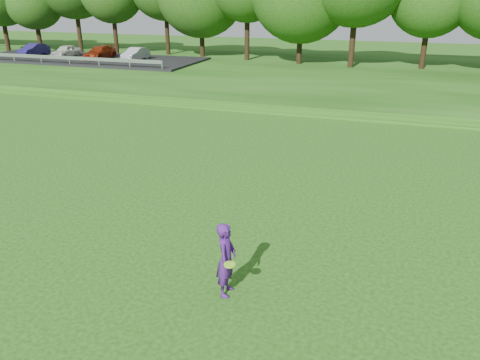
% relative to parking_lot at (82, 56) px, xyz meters
% --- Properties ---
extents(ground, '(140.00, 140.00, 0.00)m').
position_rel_parking_lot_xyz_m(ground, '(23.93, -32.78, -0.98)').
color(ground, '#18440D').
rests_on(ground, ground).
extents(berm, '(130.00, 30.00, 0.60)m').
position_rel_parking_lot_xyz_m(berm, '(23.93, 1.22, -0.68)').
color(berm, '#18440D').
rests_on(berm, ground).
extents(walking_path, '(130.00, 1.60, 0.04)m').
position_rel_parking_lot_xyz_m(walking_path, '(23.93, -12.78, -0.96)').
color(walking_path, gray).
rests_on(walking_path, ground).
extents(parking_lot, '(24.00, 9.00, 1.38)m').
position_rel_parking_lot_xyz_m(parking_lot, '(0.00, 0.00, 0.00)').
color(parking_lot, black).
rests_on(parking_lot, berm).
extents(woman, '(0.61, 0.87, 1.86)m').
position_rel_parking_lot_xyz_m(woman, '(26.86, -31.56, -0.05)').
color(woman, '#46186F').
rests_on(woman, ground).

